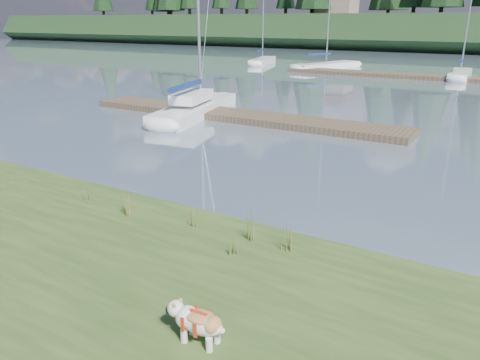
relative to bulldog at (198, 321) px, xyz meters
The scene contains 16 objects.
ground 35.51m from the bulldog, 96.81° to the left, with size 200.00×200.00×0.00m, color slate.
bulldog is the anchor object (origin of this frame).
sailboat_main 18.03m from the bulldog, 125.81° to the left, with size 3.56×8.51×12.08m.
dock_near 16.46m from the bulldog, 119.93° to the left, with size 16.00×2.00×0.30m, color #4C3D2C.
dock_far 35.33m from the bulldog, 93.59° to the left, with size 26.00×2.20×0.30m, color #4C3D2C.
sailboat_bg_0 46.05m from the bulldog, 117.45° to the left, with size 3.33×7.45×10.70m.
sailboat_bg_1 41.40m from the bulldog, 108.38° to the left, with size 4.68×8.91×13.10m.
sailboat_bg_2 37.73m from the bulldog, 92.35° to the left, with size 1.71×6.97×10.49m.
weed_0 4.67m from the bulldog, 146.14° to the left, with size 0.17×0.14×0.71m.
weed_1 3.65m from the bulldog, 127.95° to the left, with size 0.17×0.14×0.48m.
weed_2 3.15m from the bulldog, 107.51° to the left, with size 0.17×0.14×0.76m.
weed_3 6.03m from the bulldog, 152.11° to the left, with size 0.17×0.14×0.51m.
weed_4 2.49m from the bulldog, 110.37° to the left, with size 0.17×0.14×0.42m.
weed_5 2.95m from the bulldog, 92.90° to the left, with size 0.17×0.14×0.59m.
mud_lip 5.61m from the bulldog, 139.01° to the left, with size 60.00×0.50×0.14m, color #33281C.
house_0 79.97m from the bulldog, 109.20° to the left, with size 6.30×5.30×4.65m.
Camera 1 is at (7.37, -9.40, 4.40)m, focal length 35.00 mm.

